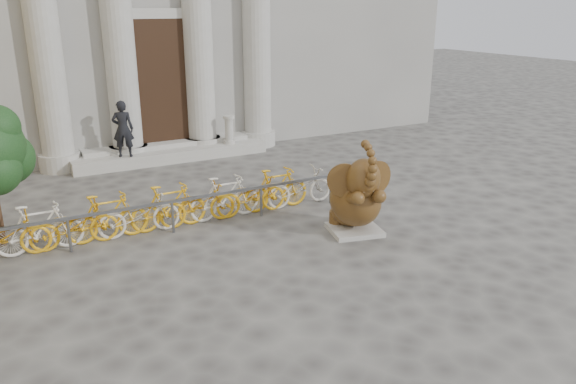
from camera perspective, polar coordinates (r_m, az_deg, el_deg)
ground at (r=9.86m, az=4.80°, el=-9.39°), size 80.00×80.00×0.00m
entrance_steps at (r=17.90m, az=-11.79°, el=3.83°), size 6.00×1.20×0.36m
elephant_statue at (r=11.77m, az=6.95°, el=-0.70°), size 1.36×1.63×2.08m
bike_rack at (r=12.25m, az=-12.02°, el=-1.48°), size 8.27×0.53×1.00m
pedestrian at (r=17.00m, az=-16.43°, el=6.17°), size 0.70×0.58×1.65m
balustrade_post at (r=18.08m, az=-6.01°, el=6.21°), size 0.37×0.37×0.91m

